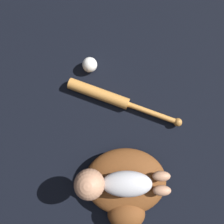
{
  "coord_description": "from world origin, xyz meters",
  "views": [
    {
      "loc": [
        0.05,
        -0.13,
        1.02
      ],
      "look_at": [
        -0.03,
        -0.29,
        0.08
      ],
      "focal_mm": 35.0,
      "sensor_mm": 36.0,
      "label": 1
    }
  ],
  "objects_px": {
    "baseball_glove": "(125,186)",
    "baby_figure": "(112,184)",
    "baseball_bat": "(110,98)",
    "baseball": "(90,65)"
  },
  "relations": [
    {
      "from": "baseball_bat",
      "to": "baseball_glove",
      "type": "bearing_deg",
      "value": 74.9
    },
    {
      "from": "baseball_glove",
      "to": "baseball_bat",
      "type": "bearing_deg",
      "value": -105.1
    },
    {
      "from": "baby_figure",
      "to": "baseball_glove",
      "type": "bearing_deg",
      "value": 134.61
    },
    {
      "from": "baby_figure",
      "to": "baseball",
      "type": "bearing_deg",
      "value": -103.48
    },
    {
      "from": "baseball_glove",
      "to": "baseball_bat",
      "type": "xyz_separation_m",
      "value": [
        -0.1,
        -0.38,
        -0.03
      ]
    },
    {
      "from": "baseball_glove",
      "to": "baby_figure",
      "type": "bearing_deg",
      "value": -45.39
    },
    {
      "from": "baby_figure",
      "to": "baseball",
      "type": "distance_m",
      "value": 0.55
    },
    {
      "from": "baseball_glove",
      "to": "baseball",
      "type": "height_order",
      "value": "baseball_glove"
    },
    {
      "from": "baseball_glove",
      "to": "baby_figure",
      "type": "distance_m",
      "value": 0.12
    },
    {
      "from": "baseball_bat",
      "to": "baseball",
      "type": "height_order",
      "value": "baseball"
    }
  ]
}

